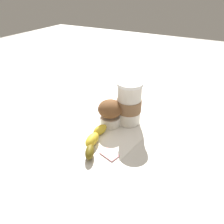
{
  "coord_description": "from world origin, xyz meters",
  "views": [
    {
      "loc": [
        0.53,
        0.3,
        0.42
      ],
      "look_at": [
        0.0,
        0.0,
        0.06
      ],
      "focal_mm": 35.0,
      "sensor_mm": 36.0,
      "label": 1
    }
  ],
  "objects_px": {
    "coffee_cup": "(129,103)",
    "muffin": "(110,112)",
    "sugar_packet": "(109,154)",
    "banana": "(94,140)"
  },
  "relations": [
    {
      "from": "coffee_cup",
      "to": "muffin",
      "type": "relative_size",
      "value": 1.64
    },
    {
      "from": "coffee_cup",
      "to": "muffin",
      "type": "distance_m",
      "value": 0.07
    },
    {
      "from": "muffin",
      "to": "sugar_packet",
      "type": "relative_size",
      "value": 1.82
    },
    {
      "from": "coffee_cup",
      "to": "sugar_packet",
      "type": "distance_m",
      "value": 0.19
    },
    {
      "from": "muffin",
      "to": "banana",
      "type": "bearing_deg",
      "value": 4.52
    },
    {
      "from": "sugar_packet",
      "to": "muffin",
      "type": "bearing_deg",
      "value": -151.5
    },
    {
      "from": "muffin",
      "to": "banana",
      "type": "height_order",
      "value": "muffin"
    },
    {
      "from": "muffin",
      "to": "banana",
      "type": "xyz_separation_m",
      "value": [
        0.12,
        0.01,
        -0.03
      ]
    },
    {
      "from": "coffee_cup",
      "to": "banana",
      "type": "height_order",
      "value": "coffee_cup"
    },
    {
      "from": "muffin",
      "to": "sugar_packet",
      "type": "xyz_separation_m",
      "value": [
        0.13,
        0.07,
        -0.05
      ]
    }
  ]
}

